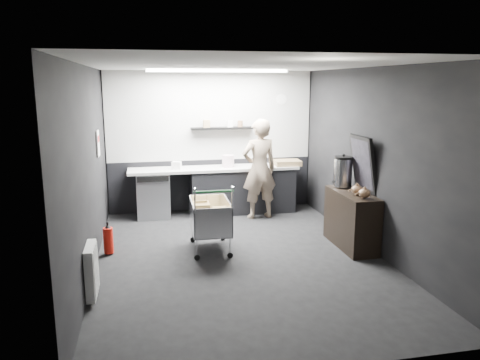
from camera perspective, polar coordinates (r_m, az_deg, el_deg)
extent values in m
plane|color=black|center=(6.81, -0.02, -9.53)|extent=(5.50, 5.50, 0.00)
plane|color=silver|center=(6.34, -0.02, 13.83)|extent=(5.50, 5.50, 0.00)
plane|color=black|center=(9.12, -3.54, 4.69)|extent=(5.50, 0.00, 5.50)
plane|color=black|center=(3.86, 8.35, -5.29)|extent=(5.50, 0.00, 5.50)
plane|color=black|center=(6.35, -17.98, 1.01)|extent=(0.00, 5.50, 5.50)
plane|color=black|center=(7.12, 15.97, 2.24)|extent=(0.00, 5.50, 5.50)
cube|color=#B2B3AE|center=(9.05, -3.57, 7.82)|extent=(3.95, 0.02, 1.70)
cube|color=black|center=(9.24, -3.46, -0.56)|extent=(3.95, 0.02, 1.00)
cube|color=black|center=(8.99, -2.18, 6.33)|extent=(1.20, 0.22, 0.04)
cylinder|color=white|center=(9.33, 5.08, 9.76)|extent=(0.20, 0.03, 0.20)
cube|color=white|center=(7.60, -16.92, 4.29)|extent=(0.02, 0.30, 0.40)
cube|color=red|center=(7.59, -16.92, 4.82)|extent=(0.02, 0.22, 0.10)
cube|color=white|center=(5.76, -17.67, -10.46)|extent=(0.10, 0.50, 0.60)
cube|color=white|center=(8.16, -2.73, 13.15)|extent=(2.40, 0.20, 0.04)
cube|color=black|center=(9.06, 0.28, -1.28)|extent=(2.00, 0.56, 0.85)
cube|color=silver|center=(8.87, -3.20, 1.39)|extent=(3.20, 0.60, 0.05)
cube|color=#9EA0A5|center=(8.87, -10.53, -1.77)|extent=(0.60, 0.58, 0.85)
cube|color=black|center=(8.50, -10.57, 0.09)|extent=(0.56, 0.02, 0.10)
imported|color=#BEAF97|center=(8.58, 2.38, 1.34)|extent=(0.73, 0.55, 1.84)
cube|color=silver|center=(7.06, -3.64, -6.07)|extent=(0.58, 0.87, 0.02)
cube|color=silver|center=(6.96, -5.85, -4.48)|extent=(0.04, 0.86, 0.46)
cube|color=silver|center=(7.03, -1.49, -4.25)|extent=(0.04, 0.86, 0.46)
cube|color=silver|center=(6.59, -3.14, -5.37)|extent=(0.56, 0.03, 0.46)
cube|color=silver|center=(7.39, -4.12, -3.48)|extent=(0.56, 0.03, 0.46)
cylinder|color=silver|center=(6.71, -5.18, -8.34)|extent=(0.02, 0.02, 0.30)
cylinder|color=silver|center=(6.77, -1.13, -8.08)|extent=(0.02, 0.02, 0.30)
cylinder|color=silver|center=(7.44, -5.88, -6.30)|extent=(0.02, 0.02, 0.30)
cylinder|color=silver|center=(7.50, -2.24, -6.09)|extent=(0.02, 0.02, 0.30)
cylinder|color=#227F3B|center=(6.41, -3.11, -1.41)|extent=(0.56, 0.05, 0.03)
cube|color=olive|center=(7.08, -4.75, -4.31)|extent=(0.25, 0.31, 0.38)
cube|color=olive|center=(6.91, -2.35, -4.86)|extent=(0.23, 0.29, 0.34)
cylinder|color=black|center=(6.75, -5.16, -9.38)|extent=(0.08, 0.03, 0.08)
cylinder|color=black|center=(7.48, -5.86, -7.26)|extent=(0.08, 0.03, 0.08)
cylinder|color=black|center=(6.82, -1.13, -9.12)|extent=(0.08, 0.03, 0.08)
cylinder|color=black|center=(7.54, -2.23, -7.05)|extent=(0.08, 0.03, 0.08)
cube|color=black|center=(7.35, 13.41, -4.73)|extent=(0.43, 1.14, 0.85)
cylinder|color=silver|center=(7.53, 12.43, 0.91)|extent=(0.28, 0.28, 0.44)
cylinder|color=black|center=(7.49, 12.51, 2.69)|extent=(0.28, 0.28, 0.04)
sphere|color=black|center=(7.48, 12.53, 2.97)|extent=(0.05, 0.05, 0.05)
ellipsoid|color=brown|center=(7.10, 14.08, -1.15)|extent=(0.17, 0.17, 0.14)
ellipsoid|color=brown|center=(6.89, 14.93, -1.58)|extent=(0.17, 0.17, 0.14)
cube|color=black|center=(7.27, 14.80, 1.93)|extent=(0.20, 0.66, 0.85)
cube|color=black|center=(7.26, 14.63, 1.93)|extent=(0.14, 0.57, 0.73)
cylinder|color=red|center=(7.15, -15.75, -7.10)|extent=(0.14, 0.14, 0.38)
cone|color=black|center=(7.08, -15.84, -5.46)|extent=(0.10, 0.10, 0.06)
cylinder|color=black|center=(7.07, -15.86, -5.17)|extent=(0.03, 0.03, 0.06)
cube|color=olive|center=(9.13, 5.78, 2.12)|extent=(0.51, 0.40, 0.10)
cylinder|color=beige|center=(8.89, -1.45, 2.33)|extent=(0.23, 0.23, 0.23)
cube|color=white|center=(8.73, -7.74, 1.77)|extent=(0.19, 0.17, 0.14)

